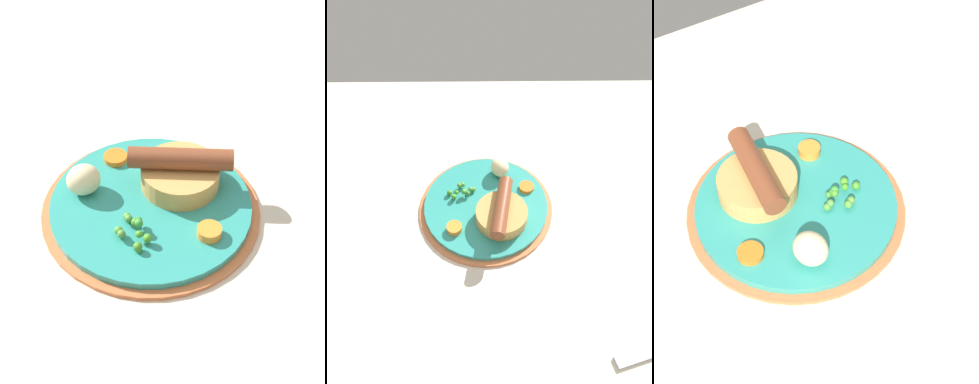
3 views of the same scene
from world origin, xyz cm
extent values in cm
cube|color=beige|center=(0.00, 0.00, 1.50)|extent=(110.00, 80.00, 3.00)
cylinder|color=#CC6B3D|center=(2.74, 0.90, 3.25)|extent=(24.54, 24.54, 0.50)
cylinder|color=teal|center=(2.74, 0.90, 3.70)|extent=(22.58, 22.58, 1.40)
cylinder|color=tan|center=(-0.05, 4.55, 5.71)|extent=(8.96, 8.96, 2.62)
cylinder|color=#33190C|center=(-0.05, 4.55, 6.87)|extent=(7.17, 7.17, 0.30)
cylinder|color=brown|center=(-0.05, 4.55, 8.26)|extent=(4.28, 11.92, 2.47)
sphere|color=#4D9038|center=(5.04, -1.88, 5.02)|extent=(0.88, 0.88, 0.88)
sphere|color=#439B26|center=(8.11, -0.84, 5.44)|extent=(0.80, 0.80, 0.80)
sphere|color=#478532|center=(5.52, -1.78, 5.13)|extent=(0.76, 0.76, 0.76)
sphere|color=#3E8733|center=(5.98, -0.70, 5.32)|extent=(0.74, 0.74, 0.74)
sphere|color=#418727|center=(9.48, -1.10, 5.06)|extent=(0.98, 0.98, 0.98)
sphere|color=#378932|center=(6.47, -0.82, 5.55)|extent=(0.86, 0.86, 0.86)
sphere|color=#4D9634|center=(7.11, -2.94, 5.19)|extent=(0.93, 0.93, 0.93)
sphere|color=#4E8A3A|center=(7.70, -2.66, 5.25)|extent=(0.92, 0.92, 0.92)
sphere|color=green|center=(6.78, -0.77, 5.69)|extent=(0.95, 0.95, 0.95)
sphere|color=#459829|center=(8.59, -0.03, 5.26)|extent=(0.98, 0.98, 0.98)
sphere|color=#4A8C3D|center=(5.56, -1.75, 5.21)|extent=(0.88, 0.88, 0.88)
sphere|color=#418728|center=(6.54, -1.08, 5.61)|extent=(0.91, 0.91, 0.91)
sphere|color=#428E33|center=(9.60, -1.05, 4.78)|extent=(0.76, 0.76, 0.76)
ellipsoid|color=beige|center=(0.17, -6.36, 6.23)|extent=(4.32, 4.66, 3.65)
cylinder|color=orange|center=(8.17, 6.62, 4.95)|extent=(3.68, 3.68, 1.10)
cylinder|color=orange|center=(-4.97, -2.54, 4.76)|extent=(3.65, 3.65, 0.71)
cube|color=silver|center=(-23.72, 25.40, 3.30)|extent=(17.79, 6.29, 0.60)
camera|label=1|loc=(52.58, -3.35, 55.47)|focal=60.00mm
camera|label=2|loc=(2.46, 38.62, 54.58)|focal=32.00mm
camera|label=3|loc=(-20.46, -38.82, 58.96)|focal=60.00mm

